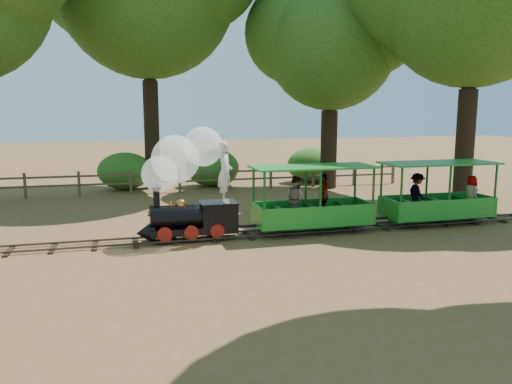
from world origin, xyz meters
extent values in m
plane|color=brown|center=(0.00, 0.00, 0.00)|extent=(90.00, 90.00, 0.00)
cube|color=#3F3D3A|center=(0.00, -0.30, 0.08)|extent=(22.00, 0.05, 0.05)
cube|color=#3F3D3A|center=(0.00, 0.30, 0.08)|extent=(22.00, 0.05, 0.05)
cube|color=#382314|center=(0.00, 0.00, 0.03)|extent=(0.12, 1.00, 0.05)
cube|color=#382314|center=(-5.00, 0.00, 0.03)|extent=(0.12, 1.00, 0.05)
cube|color=#382314|center=(5.00, 0.00, 0.03)|extent=(0.12, 1.00, 0.05)
cube|color=black|center=(-1.50, 0.00, 0.29)|extent=(2.29, 0.73, 0.19)
cylinder|color=black|center=(-1.86, 0.00, 0.67)|extent=(1.46, 0.58, 0.58)
cylinder|color=black|center=(-2.44, 0.00, 1.19)|extent=(0.17, 0.17, 0.46)
sphere|color=#B1842A|center=(-1.81, 0.00, 0.99)|extent=(0.27, 0.27, 0.27)
cylinder|color=#B1842A|center=(-2.07, 0.00, 1.01)|extent=(0.10, 0.10, 0.10)
cube|color=black|center=(-0.82, 0.00, 0.67)|extent=(0.94, 0.73, 0.57)
cube|color=black|center=(-0.82, 0.00, 0.97)|extent=(0.99, 0.79, 0.04)
cone|color=black|center=(-2.75, 0.00, 0.27)|extent=(0.47, 0.67, 0.67)
cylinder|color=#B1842A|center=(-2.62, 0.00, 0.78)|extent=(0.10, 0.15, 0.15)
cylinder|color=maroon|center=(-2.28, -0.37, 0.29)|extent=(0.37, 0.06, 0.37)
cylinder|color=maroon|center=(-2.28, 0.37, 0.29)|extent=(0.37, 0.06, 0.37)
cylinder|color=maroon|center=(-1.60, -0.37, 0.29)|extent=(0.37, 0.06, 0.37)
cylinder|color=maroon|center=(-1.60, 0.37, 0.29)|extent=(0.37, 0.06, 0.37)
cylinder|color=maroon|center=(-0.93, -0.37, 0.29)|extent=(0.37, 0.06, 0.37)
cylinder|color=maroon|center=(-0.93, 0.37, 0.29)|extent=(0.37, 0.06, 0.37)
sphere|color=white|center=(-2.33, 0.05, 1.79)|extent=(0.94, 0.94, 0.94)
sphere|color=white|center=(-1.92, 0.10, 2.15)|extent=(1.25, 1.25, 1.25)
sphere|color=white|center=(-1.19, 0.15, 2.46)|extent=(1.04, 1.04, 1.04)
imported|color=silver|center=(-0.66, -0.12, 1.81)|extent=(0.46, 0.64, 1.62)
cube|color=#1F8E25|center=(1.86, 0.00, 0.31)|extent=(3.28, 1.26, 0.10)
cube|color=#13571A|center=(1.86, 0.00, 0.20)|extent=(2.95, 0.48, 0.14)
cube|color=#1F8E25|center=(1.86, -0.59, 0.60)|extent=(3.28, 0.06, 0.48)
cube|color=#1F8E25|center=(1.86, 0.59, 0.60)|extent=(3.28, 0.06, 0.48)
cube|color=#1F8E25|center=(1.86, 0.00, 1.86)|extent=(3.43, 1.40, 0.05)
cylinder|color=#13571A|center=(0.29, -0.57, 1.08)|extent=(0.07, 0.07, 1.54)
cylinder|color=#13571A|center=(0.29, 0.57, 1.08)|extent=(0.07, 0.07, 1.54)
cylinder|color=#13571A|center=(3.42, -0.57, 1.08)|extent=(0.07, 0.07, 1.54)
cylinder|color=#13571A|center=(3.42, 0.57, 1.08)|extent=(0.07, 0.07, 1.54)
cube|color=#13571A|center=(0.87, 0.00, 0.55)|extent=(0.12, 1.06, 0.39)
cube|color=#13571A|center=(1.86, 0.00, 0.55)|extent=(0.12, 1.06, 0.39)
cube|color=#13571A|center=(2.84, 0.00, 0.55)|extent=(0.12, 1.06, 0.39)
cylinder|color=black|center=(0.81, -0.33, 0.24)|extent=(0.27, 0.06, 0.27)
cylinder|color=black|center=(0.81, 0.33, 0.24)|extent=(0.27, 0.06, 0.27)
cylinder|color=black|center=(2.91, -0.33, 0.24)|extent=(0.27, 0.06, 0.27)
cylinder|color=black|center=(2.91, 0.33, 0.24)|extent=(0.27, 0.06, 0.27)
imported|color=gray|center=(1.31, -0.16, 1.00)|extent=(0.67, 0.75, 1.28)
imported|color=gray|center=(2.28, 0.24, 0.99)|extent=(0.47, 0.79, 1.26)
cube|color=#1F8E25|center=(5.85, 0.00, 0.31)|extent=(3.28, 1.26, 0.10)
cube|color=#13571A|center=(5.85, 0.00, 0.20)|extent=(2.95, 0.48, 0.14)
cube|color=#1F8E25|center=(5.85, -0.59, 0.60)|extent=(3.28, 0.06, 0.48)
cube|color=#1F8E25|center=(5.85, 0.59, 0.60)|extent=(3.28, 0.06, 0.48)
cube|color=#1F8E25|center=(5.85, 0.00, 1.86)|extent=(3.43, 1.40, 0.05)
cylinder|color=#13571A|center=(4.29, -0.57, 1.08)|extent=(0.07, 0.07, 1.54)
cylinder|color=#13571A|center=(4.29, 0.57, 1.08)|extent=(0.07, 0.07, 1.54)
cylinder|color=#13571A|center=(7.42, -0.57, 1.08)|extent=(0.07, 0.07, 1.54)
cylinder|color=#13571A|center=(7.42, 0.57, 1.08)|extent=(0.07, 0.07, 1.54)
cube|color=#13571A|center=(4.87, 0.00, 0.55)|extent=(0.12, 1.06, 0.39)
cube|color=#13571A|center=(5.85, 0.00, 0.55)|extent=(0.12, 1.06, 0.39)
cube|color=#13571A|center=(6.84, 0.00, 0.55)|extent=(0.12, 1.06, 0.39)
cylinder|color=black|center=(4.80, -0.33, 0.24)|extent=(0.27, 0.06, 0.27)
cylinder|color=black|center=(4.80, 0.33, 0.24)|extent=(0.27, 0.06, 0.27)
cylinder|color=black|center=(6.90, -0.33, 0.24)|extent=(0.27, 0.06, 0.27)
cylinder|color=black|center=(6.90, 0.33, 0.24)|extent=(0.27, 0.06, 0.27)
imported|color=gray|center=(5.22, 0.09, 0.96)|extent=(0.50, 0.81, 1.20)
imported|color=gray|center=(6.83, -0.27, 0.92)|extent=(0.41, 0.58, 1.12)
cylinder|color=#2D2116|center=(-2.00, 9.50, 2.34)|extent=(0.66, 0.66, 4.67)
cylinder|color=#2D2116|center=(-2.00, 9.50, 6.01)|extent=(0.50, 0.50, 2.67)
cylinder|color=#2D2116|center=(5.50, 7.50, 1.70)|extent=(0.72, 0.72, 3.39)
cylinder|color=#2D2116|center=(5.50, 7.50, 4.36)|extent=(0.54, 0.54, 1.94)
sphere|color=#225019|center=(5.50, 7.50, 6.17)|extent=(5.58, 5.58, 5.58)
sphere|color=#225019|center=(6.89, 6.66, 6.87)|extent=(4.18, 4.18, 4.18)
sphere|color=#225019|center=(4.24, 8.48, 6.73)|extent=(4.46, 4.46, 4.46)
cylinder|color=#2D2116|center=(9.00, 3.00, 2.08)|extent=(0.68, 0.68, 4.17)
cylinder|color=#2D2116|center=(9.00, 3.00, 5.36)|extent=(0.51, 0.51, 2.38)
cube|color=brown|center=(-7.00, 8.00, 0.50)|extent=(0.10, 0.10, 1.00)
cube|color=brown|center=(-5.00, 8.00, 0.50)|extent=(0.10, 0.10, 1.00)
cube|color=brown|center=(-3.00, 8.00, 0.50)|extent=(0.10, 0.10, 1.00)
cube|color=brown|center=(-1.00, 8.00, 0.50)|extent=(0.10, 0.10, 1.00)
cube|color=brown|center=(1.00, 8.00, 0.50)|extent=(0.10, 0.10, 1.00)
cube|color=brown|center=(3.00, 8.00, 0.50)|extent=(0.10, 0.10, 1.00)
cube|color=brown|center=(5.00, 8.00, 0.50)|extent=(0.10, 0.10, 1.00)
cube|color=brown|center=(7.00, 8.00, 0.50)|extent=(0.10, 0.10, 1.00)
cube|color=brown|center=(9.00, 8.00, 0.50)|extent=(0.10, 0.10, 1.00)
cube|color=brown|center=(0.00, 8.00, 0.80)|extent=(18.00, 0.06, 0.08)
cube|color=brown|center=(0.00, 8.00, 0.45)|extent=(18.00, 0.06, 0.08)
ellipsoid|color=#2D6B1E|center=(-3.21, 9.30, 0.81)|extent=(2.33, 1.79, 1.61)
ellipsoid|color=#2D6B1E|center=(0.63, 9.30, 0.84)|extent=(2.44, 1.88, 1.69)
ellipsoid|color=#2D6B1E|center=(0.88, 9.30, 0.62)|extent=(1.79, 1.37, 1.24)
ellipsoid|color=#2D6B1E|center=(5.41, 9.30, 0.83)|extent=(2.38, 1.83, 1.65)
camera|label=1|loc=(-3.18, -12.88, 3.41)|focal=35.00mm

